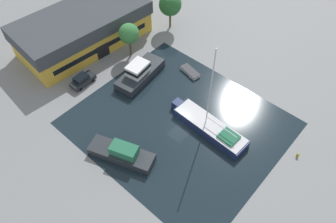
{
  "coord_description": "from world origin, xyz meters",
  "views": [
    {
      "loc": [
        -22.68,
        -18.03,
        37.24
      ],
      "look_at": [
        0.0,
        2.09,
        1.0
      ],
      "focal_mm": 35.0,
      "sensor_mm": 36.0,
      "label": 1
    }
  ],
  "objects": [
    {
      "name": "quay_tree_by_water",
      "position": [
        16.63,
        16.32,
        4.69
      ],
      "size": [
        4.09,
        4.09,
        6.75
      ],
      "color": "brown",
      "rests_on": "ground"
    },
    {
      "name": "motor_cruiser",
      "position": [
        2.93,
        10.79,
        1.11
      ],
      "size": [
        9.57,
        4.75,
        3.12
      ],
      "rotation": [
        0.0,
        0.0,
        1.71
      ],
      "color": "#23282D",
      "rests_on": "water_canal"
    },
    {
      "name": "cabin_boat",
      "position": [
        -9.25,
        1.93,
        0.89
      ],
      "size": [
        5.57,
        9.24,
        2.48
      ],
      "rotation": [
        0.0,
        0.0,
        0.35
      ],
      "color": "#23282D",
      "rests_on": "water_canal"
    },
    {
      "name": "sailboat_moored",
      "position": [
        1.98,
        -3.91,
        0.72
      ],
      "size": [
        3.58,
        12.6,
        14.21
      ],
      "rotation": [
        0.0,
        0.0,
        -0.04
      ],
      "color": "#19234C",
      "rests_on": "water_canal"
    },
    {
      "name": "ground_plane",
      "position": [
        0.0,
        0.0,
        0.0
      ],
      "size": [
        440.0,
        440.0,
        0.0
      ],
      "primitive_type": "plane",
      "color": "gray"
    },
    {
      "name": "small_dinghy",
      "position": [
        9.25,
        5.42,
        0.28
      ],
      "size": [
        2.2,
        3.86,
        0.55
      ],
      "rotation": [
        0.0,
        0.0,
        6.07
      ],
      "color": "silver",
      "rests_on": "water_canal"
    },
    {
      "name": "quay_tree_near_building",
      "position": [
        6.04,
        15.99,
        4.41
      ],
      "size": [
        3.39,
        3.39,
        6.14
      ],
      "color": "brown",
      "rests_on": "ground"
    },
    {
      "name": "water_canal",
      "position": [
        0.0,
        0.0,
        0.0
      ],
      "size": [
        24.62,
        27.89,
        0.01
      ],
      "primitive_type": "cube",
      "color": "black",
      "rests_on": "ground"
    },
    {
      "name": "warehouse_building",
      "position": [
        3.01,
        24.41,
        3.04
      ],
      "size": [
        23.57,
        12.97,
        6.0
      ],
      "rotation": [
        0.0,
        0.0,
        -0.09
      ],
      "color": "gold",
      "rests_on": "ground"
    },
    {
      "name": "mooring_bollard",
      "position": [
        6.19,
        -15.4,
        0.33
      ],
      "size": [
        0.37,
        0.37,
        0.64
      ],
      "color": "olive",
      "rests_on": "ground"
    },
    {
      "name": "parked_car",
      "position": [
        -4.02,
        16.62,
        0.84
      ],
      "size": [
        4.19,
        1.94,
        1.69
      ],
      "rotation": [
        0.0,
        0.0,
        4.74
      ],
      "color": "#1E2328",
      "rests_on": "ground"
    }
  ]
}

